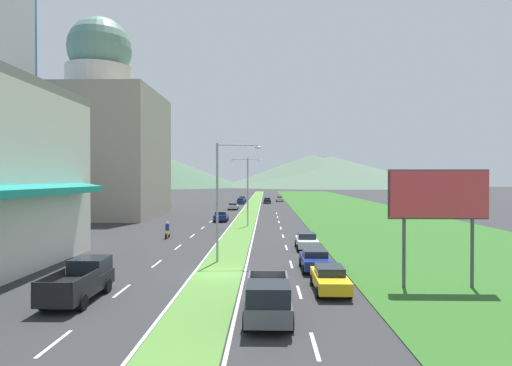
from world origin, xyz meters
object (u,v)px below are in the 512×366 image
Objects in this scene: car_3 at (315,260)px; car_7 at (307,241)px; car_6 at (267,200)px; pickup_truck_1 at (80,281)px; pickup_truck_0 at (268,299)px; car_5 at (233,206)px; car_0 at (242,199)px; car_2 at (241,201)px; street_lamp_far at (249,182)px; billboard_roadside at (439,199)px; car_4 at (221,216)px; motorcycle_rider at (167,231)px; car_1 at (330,278)px; street_lamp_mid at (246,187)px; street_lamp_near at (223,193)px; car_8 at (279,199)px.

car_7 is at bearing 178.41° from car_3.
pickup_truck_1 is (-10.20, -87.15, 0.20)m from car_6.
car_5 is at bearing -174.19° from pickup_truck_0.
car_6 is (6.83, -7.53, 0.02)m from car_0.
car_2 is 1.09× the size of car_7.
street_lamp_far is 52.68m from car_3.
car_7 is 21.44m from pickup_truck_1.
billboard_roadside is 1.30× the size of pickup_truck_0.
car_7 is 0.79× the size of pickup_truck_0.
pickup_truck_0 is at bearing -171.14° from car_4.
car_3 is (-6.65, 4.92, -4.54)m from billboard_roadside.
car_6 is (7.08, 22.21, 0.07)m from car_5.
pickup_truck_0 is 2.70× the size of motorcycle_rider.
car_0 is at bearing -3.28° from motorcycle_rider.
car_1 is 5.67m from car_3.
car_4 is (-4.01, 6.12, -4.50)m from street_lamp_mid.
car_4 is 46.73m from car_6.
motorcycle_rider is at bearing -9.69° from car_6.
car_6 is 0.83× the size of pickup_truck_0.
motorcycle_rider is at bearing 119.46° from street_lamp_near.
billboard_roadside is at bearing -164.76° from car_5.
street_lamp_near is 8.64m from car_3.
motorcycle_rider reaches higher than car_4.
street_lamp_far reaches higher than car_5.
car_4 is (-3.40, -18.62, -5.07)m from street_lamp_far.
street_lamp_near is at bearing -110.55° from car_3.
street_lamp_mid is 60.15m from car_0.
car_3 is at bearing 143.53° from billboard_roadside.
pickup_truck_1 is (-6.61, -10.14, -4.38)m from street_lamp_near.
car_0 is at bearing 100.30° from billboard_roadside.
car_2 reaches higher than car_8.
car_8 is (10.28, 1.18, -0.01)m from car_0.
car_4 is (-3.43, 30.80, -4.58)m from street_lamp_near.
pickup_truck_0 is at bearing -17.44° from car_3.
car_4 is 0.74× the size of pickup_truck_0.
motorcycle_rider is (-7.33, 12.98, -4.62)m from street_lamp_near.
street_lamp_far is 58.29m from car_1.
car_7 is at bearing -114.68° from motorcycle_rider.
street_lamp_near is at bearing -176.36° from car_5.
pickup_truck_1 reaches higher than car_6.
motorcycle_rider is at bearing -145.92° from car_1.
car_8 is at bearing -41.03° from car_2.
car_0 is (-3.24, 84.54, -4.60)m from street_lamp_near.
car_1 is 14.59m from car_7.
street_lamp_near reaches higher than pickup_truck_1.
car_8 is 74.14m from motorcycle_rider.
street_lamp_far is at bearing -172.98° from car_2.
street_lamp_mid is at bearing -34.08° from motorcycle_rider.
street_lamp_mid is 0.89× the size of street_lamp_far.
car_6 is at bearing -8.64° from car_4.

